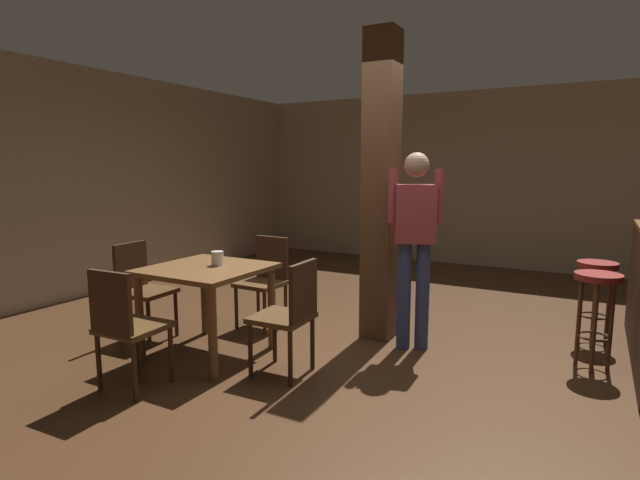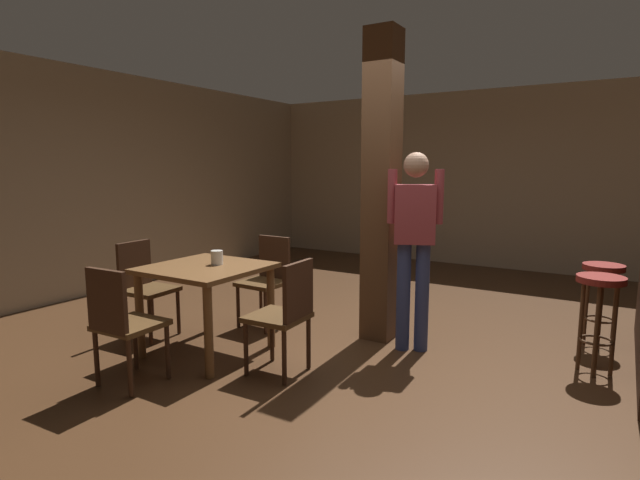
{
  "view_description": "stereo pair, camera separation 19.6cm",
  "coord_description": "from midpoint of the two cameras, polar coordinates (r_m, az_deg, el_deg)",
  "views": [
    {
      "loc": [
        1.54,
        -3.81,
        1.6
      ],
      "look_at": [
        -0.64,
        0.13,
        0.94
      ],
      "focal_mm": 28.0,
      "sensor_mm": 36.0,
      "label": 1
    },
    {
      "loc": [
        1.71,
        -3.71,
        1.6
      ],
      "look_at": [
        -0.64,
        0.13,
        0.94
      ],
      "focal_mm": 28.0,
      "sensor_mm": 36.0,
      "label": 2
    }
  ],
  "objects": [
    {
      "name": "napkin_cup",
      "position": [
        4.36,
        -12.91,
        -2.06
      ],
      "size": [
        0.1,
        0.1,
        0.12
      ],
      "primitive_type": "cylinder",
      "color": "beige",
      "rests_on": "dining_table"
    },
    {
      "name": "bar_stool_mid",
      "position": [
        5.12,
        28.07,
        -4.35
      ],
      "size": [
        0.34,
        0.34,
        0.75
      ],
      "color": "maroon",
      "rests_on": "ground_plane"
    },
    {
      "name": "bar_stool_near",
      "position": [
        4.47,
        27.98,
        -5.85
      ],
      "size": [
        0.35,
        0.35,
        0.77
      ],
      "color": "maroon",
      "rests_on": "ground_plane"
    },
    {
      "name": "chair_west",
      "position": [
        4.98,
        -20.87,
        -4.86
      ],
      "size": [
        0.44,
        0.44,
        0.89
      ],
      "color": "#4C3319",
      "rests_on": "ground_plane"
    },
    {
      "name": "chair_south",
      "position": [
        3.86,
        -22.76,
        -8.73
      ],
      "size": [
        0.44,
        0.44,
        0.89
      ],
      "color": "#4C3319",
      "rests_on": "ground_plane"
    },
    {
      "name": "dining_table",
      "position": [
        4.36,
        -14.06,
        -4.7
      ],
      "size": [
        0.92,
        0.92,
        0.77
      ],
      "color": "brown",
      "rests_on": "ground_plane"
    },
    {
      "name": "pillar",
      "position": [
        4.59,
        5.74,
        5.84
      ],
      "size": [
        0.28,
        0.28,
        2.8
      ],
      "primitive_type": "cube",
      "color": "#4C301C",
      "rests_on": "ground_plane"
    },
    {
      "name": "standing_person",
      "position": [
        4.35,
        9.52,
        0.38
      ],
      "size": [
        0.46,
        0.31,
        1.72
      ],
      "color": "maroon",
      "rests_on": "ground_plane"
    },
    {
      "name": "chair_north",
      "position": [
        5.06,
        -7.37,
        -4.18
      ],
      "size": [
        0.43,
        0.43,
        0.89
      ],
      "color": "#4C3319",
      "rests_on": "ground_plane"
    },
    {
      "name": "wall_back",
      "position": [
        8.42,
        17.97,
        6.6
      ],
      "size": [
        8.0,
        0.1,
        2.8
      ],
      "primitive_type": "cube",
      "color": "gray",
      "rests_on": "ground_plane"
    },
    {
      "name": "chair_east",
      "position": [
        3.84,
        -4.9,
        -8.17
      ],
      "size": [
        0.44,
        0.44,
        0.89
      ],
      "color": "#4C3319",
      "rests_on": "ground_plane"
    },
    {
      "name": "ground_plane",
      "position": [
        4.39,
        5.34,
        -13.01
      ],
      "size": [
        10.8,
        10.8,
        0.0
      ],
      "primitive_type": "plane",
      "color": "#422816"
    },
    {
      "name": "wall_left",
      "position": [
        6.77,
        -27.41,
        5.75
      ],
      "size": [
        0.1,
        9.0,
        2.8
      ],
      "primitive_type": "cube",
      "color": "gray",
      "rests_on": "ground_plane"
    }
  ]
}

